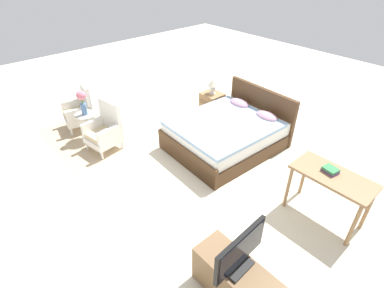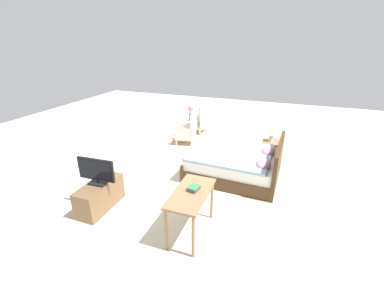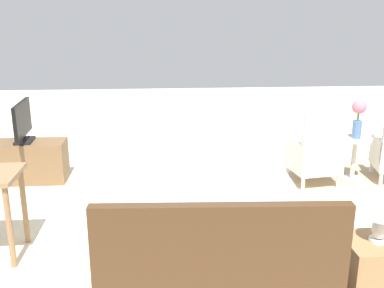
% 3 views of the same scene
% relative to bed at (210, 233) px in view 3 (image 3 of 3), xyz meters
% --- Properties ---
extents(ground_plane, '(16.00, 16.00, 0.00)m').
position_rel_bed_xyz_m(ground_plane, '(0.06, -0.97, -0.30)').
color(ground_plane, beige).
extents(floor_rug, '(2.10, 1.50, 0.01)m').
position_rel_bed_xyz_m(floor_rug, '(-2.01, -1.80, -0.30)').
color(floor_rug, tan).
rests_on(floor_rug, ground_plane).
extents(bed, '(1.68, 2.05, 0.96)m').
position_rel_bed_xyz_m(bed, '(0.00, 0.00, 0.00)').
color(bed, '#472D19').
rests_on(bed, ground_plane).
extents(armchair_by_window_right, '(0.61, 0.61, 0.92)m').
position_rel_bed_xyz_m(armchair_by_window_right, '(-1.48, -1.74, 0.08)').
color(armchair_by_window_right, white).
rests_on(armchair_by_window_right, floor_rug).
extents(side_table, '(0.40, 0.40, 0.55)m').
position_rel_bed_xyz_m(side_table, '(-2.01, -1.85, 0.05)').
color(side_table, beige).
rests_on(side_table, ground_plane).
extents(flower_vase, '(0.17, 0.17, 0.48)m').
position_rel_bed_xyz_m(flower_vase, '(-2.01, -1.85, 0.55)').
color(flower_vase, '#4C709E').
rests_on(flower_vase, side_table).
extents(nightstand, '(0.44, 0.41, 0.54)m').
position_rel_bed_xyz_m(nightstand, '(-1.08, 0.66, -0.03)').
color(nightstand, '#997047').
rests_on(nightstand, ground_plane).
extents(table_lamp, '(0.22, 0.22, 0.33)m').
position_rel_bed_xyz_m(table_lamp, '(-1.08, 0.66, 0.46)').
color(table_lamp, silver).
rests_on(table_lamp, nightstand).
extents(tv_stand, '(0.96, 0.40, 0.51)m').
position_rel_bed_xyz_m(tv_stand, '(2.07, -2.11, -0.04)').
color(tv_stand, brown).
rests_on(tv_stand, ground_plane).
extents(tv_flatscreen, '(0.22, 0.71, 0.49)m').
position_rel_bed_xyz_m(tv_flatscreen, '(2.07, -2.11, 0.47)').
color(tv_flatscreen, black).
rests_on(tv_flatscreen, tv_stand).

